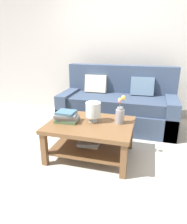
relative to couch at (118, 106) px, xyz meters
name	(u,v)px	position (x,y,z in m)	size (l,w,h in m)	color
ground_plane	(100,146)	(-0.11, -0.90, -0.36)	(10.00, 10.00, 0.00)	#B7B2A8
back_wall	(120,48)	(-0.11, 0.75, 0.99)	(6.40, 0.12, 2.70)	#BCB7B2
couch	(118,106)	(0.00, 0.00, 0.00)	(2.00, 0.90, 1.06)	#384760
coffee_table	(90,133)	(-0.17, -1.19, -0.02)	(1.09, 0.82, 0.48)	brown
book_stack_main	(67,117)	(-0.47, -1.22, 0.18)	(0.32, 0.26, 0.14)	#51704C
glass_hurricane_vase	(93,110)	(-0.14, -1.12, 0.27)	(0.20, 0.20, 0.26)	silver
flower_pitcher	(120,113)	(0.20, -1.08, 0.24)	(0.12, 0.12, 0.37)	gray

